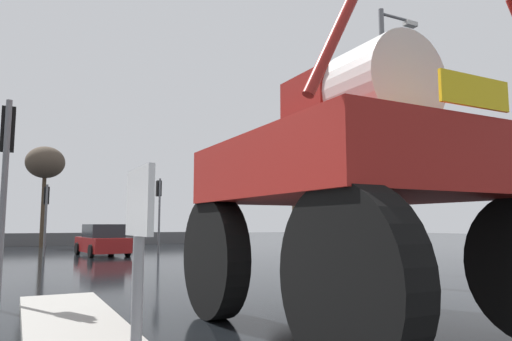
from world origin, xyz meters
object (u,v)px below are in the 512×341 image
object	(u,v)px
oversize_sprayer	(356,182)
streetlight_far_right	(307,167)
sedan_ahead	(102,241)
traffic_signal_far_right	(46,204)
traffic_signal_near_right	(357,178)
traffic_signal_far_left	(159,199)
bare_tree_far_center	(45,163)
lane_arrow_sign	(138,252)
bare_tree_right	(294,153)
streetlight_near_right	(387,124)
traffic_signal_near_left	(6,156)

from	to	relation	value
oversize_sprayer	streetlight_far_right	xyz separation A→B (m)	(8.58, 14.30, 2.28)
sedan_ahead	traffic_signal_far_right	distance (m)	3.17
traffic_signal_near_right	traffic_signal_far_left	xyz separation A→B (m)	(-1.41, 14.61, 0.11)
bare_tree_far_center	lane_arrow_sign	bearing A→B (deg)	-91.56
traffic_signal_far_right	streetlight_far_right	size ratio (longest dim) A/B	0.43
bare_tree_right	bare_tree_far_center	distance (m)	17.29
traffic_signal_near_right	streetlight_near_right	world-z (taller)	streetlight_near_right
traffic_signal_near_left	streetlight_far_right	distance (m)	16.67
traffic_signal_near_right	traffic_signal_far_right	world-z (taller)	traffic_signal_near_right
streetlight_near_right	traffic_signal_far_left	bearing A→B (deg)	107.42
sedan_ahead	streetlight_near_right	bearing A→B (deg)	-157.03
oversize_sprayer	traffic_signal_far_right	distance (m)	19.29
traffic_signal_far_left	bare_tree_far_center	size ratio (longest dim) A/B	0.59
traffic_signal_far_left	streetlight_near_right	world-z (taller)	streetlight_near_right
lane_arrow_sign	streetlight_near_right	world-z (taller)	streetlight_near_right
traffic_signal_near_left	streetlight_far_right	xyz separation A→B (m)	(13.30, 9.92, 1.63)
oversize_sprayer	traffic_signal_near_right	world-z (taller)	oversize_sprayer
lane_arrow_sign	oversize_sprayer	xyz separation A→B (m)	(3.78, 2.45, 0.80)
lane_arrow_sign	traffic_signal_near_right	world-z (taller)	traffic_signal_near_right
sedan_ahead	traffic_signal_near_right	bearing A→B (deg)	-169.24
lane_arrow_sign	traffic_signal_near_right	bearing A→B (deg)	42.63
traffic_signal_near_left	traffic_signal_near_right	distance (m)	8.36
sedan_ahead	traffic_signal_far_left	distance (m)	3.64
sedan_ahead	traffic_signal_far_left	world-z (taller)	traffic_signal_far_left
traffic_signal_near_left	streetlight_near_right	size ratio (longest dim) A/B	0.44
oversize_sprayer	bare_tree_far_center	size ratio (longest dim) A/B	0.81
streetlight_far_right	bare_tree_far_center	bearing A→B (deg)	129.36
bare_tree_far_center	traffic_signal_near_right	bearing A→B (deg)	-74.62
oversize_sprayer	traffic_signal_near_right	size ratio (longest dim) A/B	1.43
lane_arrow_sign	streetlight_far_right	size ratio (longest dim) A/B	0.22
traffic_signal_near_left	bare_tree_far_center	xyz separation A→B (m)	(1.77, 23.97, 2.75)
lane_arrow_sign	streetlight_far_right	distance (m)	21.05
oversize_sprayer	traffic_signal_far_left	size ratio (longest dim) A/B	1.38
traffic_signal_far_right	lane_arrow_sign	bearing A→B (deg)	-91.46
sedan_ahead	bare_tree_right	bearing A→B (deg)	-114.69
streetlight_far_right	traffic_signal_near_left	bearing A→B (deg)	-143.29
traffic_signal_far_right	bare_tree_far_center	xyz separation A→B (m)	(0.29, 9.35, 3.07)
traffic_signal_far_left	traffic_signal_far_right	world-z (taller)	traffic_signal_far_left
sedan_ahead	streetlight_far_right	size ratio (longest dim) A/B	0.53
lane_arrow_sign	bare_tree_right	bearing A→B (deg)	55.44
traffic_signal_far_left	streetlight_far_right	world-z (taller)	streetlight_far_right
traffic_signal_far_right	oversize_sprayer	bearing A→B (deg)	-80.33
streetlight_near_right	oversize_sprayer	bearing A→B (deg)	-136.27
lane_arrow_sign	traffic_signal_near_left	size ratio (longest dim) A/B	0.45
traffic_signal_near_right	bare_tree_right	world-z (taller)	bare_tree_right
oversize_sprayer	traffic_signal_near_left	xyz separation A→B (m)	(-4.71, 4.39, 0.66)
traffic_signal_far_left	bare_tree_right	bearing A→B (deg)	-29.46
oversize_sprayer	bare_tree_far_center	xyz separation A→B (m)	(-2.94, 28.36, 3.41)
traffic_signal_far_right	bare_tree_far_center	distance (m)	9.84
traffic_signal_near_right	streetlight_far_right	distance (m)	11.20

